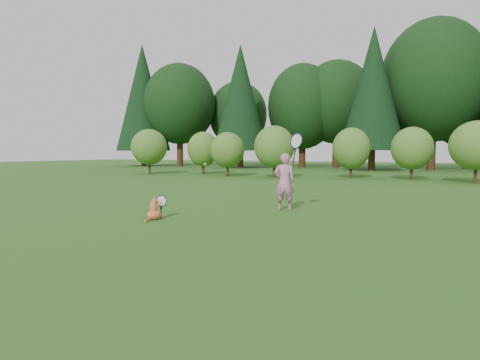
% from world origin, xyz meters
% --- Properties ---
extents(ground, '(100.00, 100.00, 0.00)m').
position_xyz_m(ground, '(0.00, 0.00, 0.00)').
color(ground, '#235818').
rests_on(ground, ground).
extents(shrub_row, '(28.00, 3.00, 2.80)m').
position_xyz_m(shrub_row, '(0.00, 13.00, 1.40)').
color(shrub_row, '#487825').
rests_on(shrub_row, ground).
extents(woodland_backdrop, '(48.00, 10.00, 15.00)m').
position_xyz_m(woodland_backdrop, '(0.00, 23.00, 7.50)').
color(woodland_backdrop, black).
rests_on(woodland_backdrop, ground).
extents(child, '(0.79, 0.54, 2.00)m').
position_xyz_m(child, '(1.23, 1.08, 0.70)').
color(child, pink).
rests_on(child, ground).
extents(cat, '(0.36, 0.65, 0.62)m').
position_xyz_m(cat, '(-0.71, -1.29, 0.23)').
color(cat, '#C44825').
rests_on(cat, ground).
extents(tennis_ball, '(0.07, 0.07, 0.07)m').
position_xyz_m(tennis_ball, '(-1.14, 1.42, 1.04)').
color(tennis_ball, '#A7C617').
rests_on(tennis_ball, ground).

